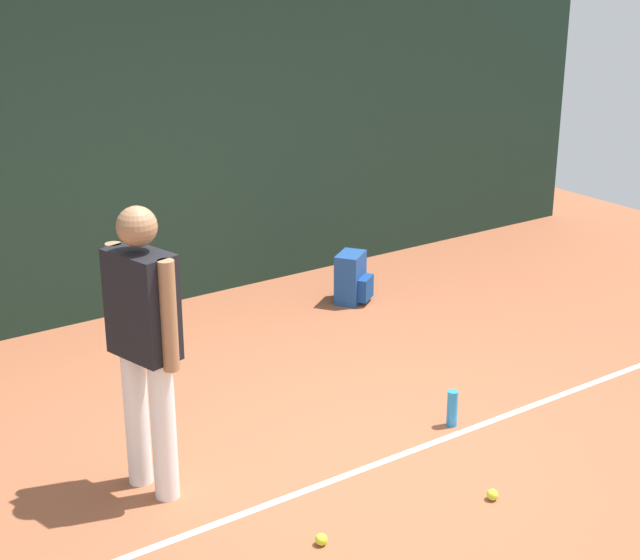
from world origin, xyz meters
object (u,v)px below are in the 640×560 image
(water_bottle, at_px, (452,408))
(tennis_player, at_px, (144,335))
(backpack, at_px, (352,279))
(tennis_ball_by_fence, at_px, (321,539))
(tennis_ball_far_left, at_px, (492,495))
(tennis_ball_mid_court, at_px, (148,343))

(water_bottle, bearing_deg, tennis_player, 167.95)
(backpack, bearing_deg, tennis_player, 177.93)
(tennis_ball_by_fence, bearing_deg, water_bottle, 22.15)
(tennis_ball_far_left, bearing_deg, water_bottle, 63.01)
(tennis_player, relative_size, tennis_ball_mid_court, 25.76)
(backpack, distance_m, tennis_ball_by_fence, 3.58)
(tennis_ball_by_fence, distance_m, tennis_ball_mid_court, 2.91)
(tennis_player, height_order, tennis_ball_by_fence, tennis_player)
(tennis_ball_mid_court, height_order, tennis_ball_far_left, same)
(backpack, height_order, tennis_ball_by_fence, backpack)
(tennis_player, relative_size, tennis_ball_by_fence, 25.76)
(water_bottle, bearing_deg, tennis_ball_mid_court, 115.40)
(backpack, height_order, water_bottle, backpack)
(tennis_player, xyz_separation_m, tennis_ball_by_fence, (0.49, -1.00, -0.93))
(tennis_player, distance_m, tennis_ball_mid_court, 2.27)
(water_bottle, bearing_deg, tennis_ball_by_fence, -157.85)
(tennis_ball_by_fence, relative_size, water_bottle, 0.27)
(tennis_ball_by_fence, height_order, tennis_ball_mid_court, same)
(backpack, distance_m, tennis_ball_far_left, 3.22)
(tennis_player, bearing_deg, tennis_ball_far_left, 37.82)
(tennis_ball_by_fence, height_order, tennis_ball_far_left, same)
(backpack, xyz_separation_m, tennis_ball_by_fence, (-2.26, -2.78, -0.18))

